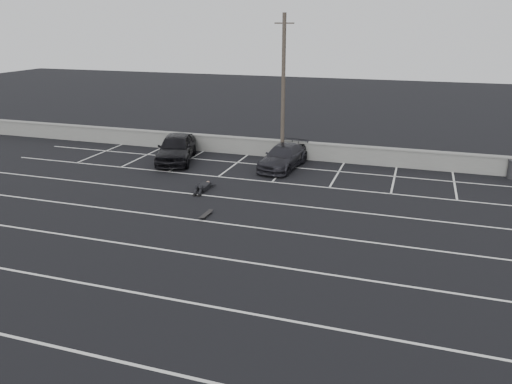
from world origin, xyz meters
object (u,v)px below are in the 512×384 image
(car_left, at_px, (176,148))
(person, at_px, (205,184))
(utility_pole, at_px, (283,89))
(skateboard, at_px, (206,215))
(car_right, at_px, (283,157))

(car_left, bearing_deg, person, -66.03)
(utility_pole, relative_size, skateboard, 9.75)
(car_left, distance_m, person, 5.63)
(skateboard, bearing_deg, person, 116.65)
(car_left, xyz_separation_m, person, (3.66, -4.23, -0.58))
(car_right, distance_m, utility_pole, 3.89)
(car_right, distance_m, skateboard, 8.36)
(car_left, bearing_deg, skateboard, -72.61)
(utility_pole, xyz_separation_m, skateboard, (-0.72, -9.68, -4.15))
(car_left, distance_m, car_right, 6.42)
(car_left, height_order, utility_pole, utility_pole)
(car_right, bearing_deg, skateboard, -92.13)
(car_right, height_order, skateboard, car_right)
(person, distance_m, skateboard, 3.76)
(car_left, bearing_deg, utility_pole, 2.02)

